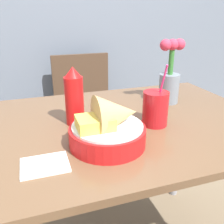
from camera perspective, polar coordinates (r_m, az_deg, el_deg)
The scene contains 7 objects.
dining_table at distance 0.99m, azimuth 1.98°, elevation -7.54°, with size 1.12×0.78×0.74m.
chair_far_window at distance 1.77m, azimuth -6.25°, elevation 1.77°, with size 0.40×0.40×0.85m.
food_basket at distance 0.76m, azimuth -0.49°, elevation -3.47°, with size 0.23×0.23×0.16m.
ketchup_bottle at distance 0.90m, azimuth -8.64°, elevation 3.46°, with size 0.07×0.07×0.21m.
drink_cup at distance 0.91m, azimuth 9.85°, elevation 0.56°, with size 0.09×0.09×0.23m.
flower_vase at distance 1.13m, azimuth 13.05°, elevation 7.67°, with size 0.11×0.09×0.28m.
napkin at distance 0.71m, azimuth -15.10°, elevation -11.60°, with size 0.13×0.10×0.01m.
Camera 1 is at (-0.31, -0.81, 1.12)m, focal length 40.00 mm.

